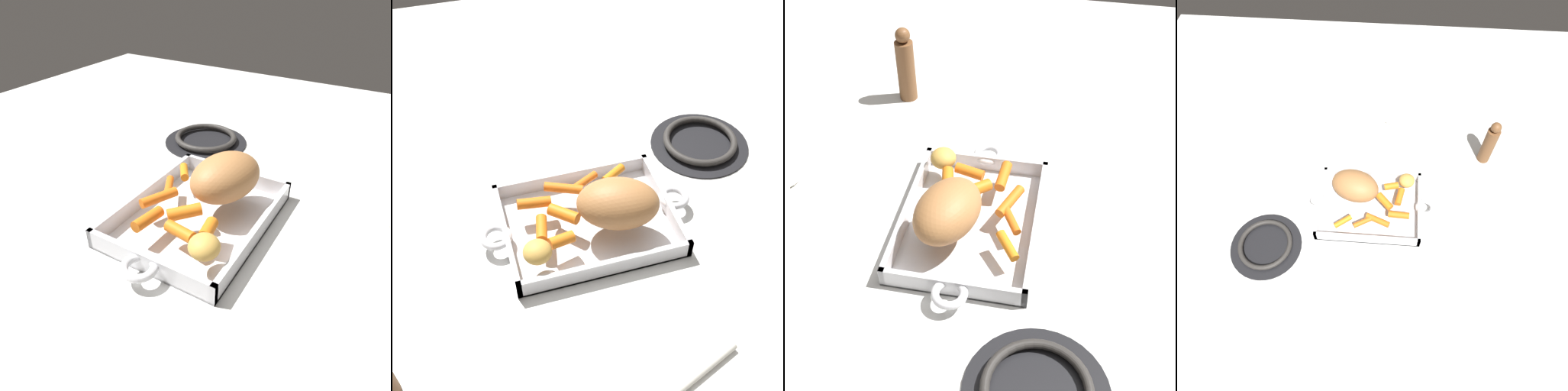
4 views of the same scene
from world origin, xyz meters
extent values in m
plane|color=silver|center=(0.00, 0.00, 0.00)|extent=(1.90, 1.90, 0.00)
cube|color=silver|center=(0.00, 0.00, 0.00)|extent=(0.31, 0.24, 0.01)
cube|color=silver|center=(0.00, 0.11, 0.02)|extent=(0.31, 0.01, 0.04)
cube|color=silver|center=(0.00, -0.11, 0.02)|extent=(0.31, 0.01, 0.04)
cube|color=silver|center=(0.15, 0.00, 0.02)|extent=(0.01, 0.24, 0.04)
cube|color=silver|center=(-0.15, 0.00, 0.02)|extent=(0.01, 0.24, 0.04)
torus|color=silver|center=(0.17, 0.00, 0.03)|extent=(0.06, 0.06, 0.01)
torus|color=silver|center=(-0.17, 0.00, 0.03)|extent=(0.06, 0.06, 0.01)
ellipsoid|color=#AD7240|center=(-0.05, 0.03, 0.08)|extent=(0.17, 0.14, 0.08)
cylinder|color=orange|center=(-0.07, -0.07, 0.04)|extent=(0.06, 0.05, 0.02)
cylinder|color=orange|center=(0.09, 0.02, 0.05)|extent=(0.03, 0.06, 0.02)
cylinder|color=orange|center=(0.04, 0.00, 0.05)|extent=(0.06, 0.06, 0.03)
cylinder|color=orange|center=(0.03, -0.06, 0.05)|extent=(0.07, 0.04, 0.02)
cylinder|color=orange|center=(-0.01, -0.07, 0.04)|extent=(0.06, 0.04, 0.02)
cylinder|color=orange|center=(0.06, 0.06, 0.05)|extent=(0.05, 0.03, 0.02)
cylinder|color=orange|center=(0.09, -0.04, 0.05)|extent=(0.06, 0.02, 0.02)
ellipsoid|color=gold|center=(0.11, 0.07, 0.06)|extent=(0.05, 0.05, 0.04)
torus|color=#2D2B28|center=(-0.29, -0.15, 0.01)|extent=(0.16, 0.16, 0.01)
ellipsoid|color=white|center=(0.05, 0.37, 0.01)|extent=(0.08, 0.07, 0.02)
cylinder|color=brown|center=(0.37, 0.22, 0.07)|extent=(0.04, 0.04, 0.14)
sphere|color=brown|center=(0.37, 0.22, 0.15)|extent=(0.03, 0.03, 0.03)
camera|label=1|loc=(0.45, 0.27, 0.41)|focal=33.53mm
camera|label=2|loc=(0.18, 0.61, 0.76)|focal=49.28mm
camera|label=3|loc=(-0.65, -0.14, 0.72)|focal=50.80mm
camera|label=4|loc=(0.05, -0.52, 0.95)|focal=32.07mm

